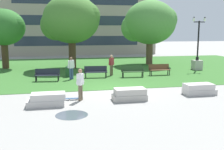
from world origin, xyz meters
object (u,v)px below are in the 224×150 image
concrete_block_left (130,94)px  skateboard (74,98)px  lamp_post_right (197,59)px  person_bystander_far_lawn (71,67)px  person_skateboarder (80,83)px  park_bench_near_left (159,69)px  concrete_block_right (199,89)px  trash_bin (68,71)px  park_bench_near_right (47,74)px  park_bench_far_left (96,71)px  park_bench_far_right (133,71)px  person_bystander_near_lawn (111,64)px  concrete_block_center (47,100)px

concrete_block_left → skateboard: size_ratio=1.75×
lamp_post_right → person_bystander_far_lawn: size_ratio=2.91×
person_skateboarder → person_bystander_far_lawn: person_bystander_far_lawn is taller
park_bench_near_left → person_bystander_far_lawn: size_ratio=1.06×
concrete_block_right → trash_bin: trash_bin is taller
park_bench_near_right → park_bench_far_left: 3.78m
concrete_block_right → park_bench_far_left: (-5.15, 6.70, 0.23)m
person_skateboarder → park_bench_far_right: person_skateboarder is taller
concrete_block_right → park_bench_near_left: size_ratio=1.00×
person_skateboarder → lamp_post_right: (11.81, 9.01, 0.06)m
park_bench_far_right → person_bystander_far_lawn: person_bystander_far_lawn is taller
person_bystander_near_lawn → park_bench_far_right: bearing=-35.6°
park_bench_far_right → trash_bin: trash_bin is taller
concrete_block_left → trash_bin: 8.43m
park_bench_near_right → park_bench_far_left: same height
person_skateboarder → person_bystander_far_lawn: size_ratio=1.00×
skateboard → trash_bin: 7.28m
concrete_block_right → person_skateboarder: (-6.91, 0.01, 0.66)m
concrete_block_left → park_bench_far_left: park_bench_far_left is taller
concrete_block_center → park_bench_far_right: park_bench_far_right is taller
concrete_block_center → person_bystander_near_lawn: 9.47m
person_skateboarder → skateboard: (-0.36, 0.20, -0.88)m
concrete_block_right → trash_bin: size_ratio=1.88×
concrete_block_left → person_bystander_far_lawn: (-2.77, 6.69, 0.68)m
park_bench_far_left → park_bench_far_right: same height
skateboard → person_skateboarder: bearing=-29.1°
park_bench_far_left → lamp_post_right: lamp_post_right is taller
person_skateboarder → park_bench_far_right: bearing=53.6°
concrete_block_right → park_bench_near_left: park_bench_near_left is taller
skateboard → park_bench_far_right: bearing=50.6°
trash_bin → person_bystander_near_lawn: person_bystander_near_lawn is taller
trash_bin → park_bench_near_right: bearing=-136.0°
concrete_block_center → lamp_post_right: (13.53, 9.67, 0.72)m
park_bench_far_right → lamp_post_right: bearing=20.5°
person_skateboarder → park_bench_near_left: 9.89m
person_skateboarder → trash_bin: (-0.36, 7.46, -0.46)m
concrete_block_left → concrete_block_right: size_ratio=1.00×
skateboard → park_bench_near_right: (-1.59, 5.73, 0.45)m
concrete_block_center → person_bystander_far_lawn: size_ratio=1.09×
person_bystander_near_lawn → park_bench_near_left: bearing=-8.6°
park_bench_far_left → lamp_post_right: size_ratio=0.37×
trash_bin → park_bench_near_left: bearing=-4.9°
person_skateboarder → skateboard: 0.97m
concrete_block_left → park_bench_near_right: size_ratio=0.97×
concrete_block_center → lamp_post_right: 16.65m
concrete_block_right → park_bench_far_left: park_bench_far_left is taller
person_skateboarder → park_bench_far_left: person_skateboarder is taller
concrete_block_left → person_bystander_near_lawn: (0.58, 7.84, 0.68)m
concrete_block_center → concrete_block_right: size_ratio=1.04×
park_bench_near_right → concrete_block_center: bearing=-88.0°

